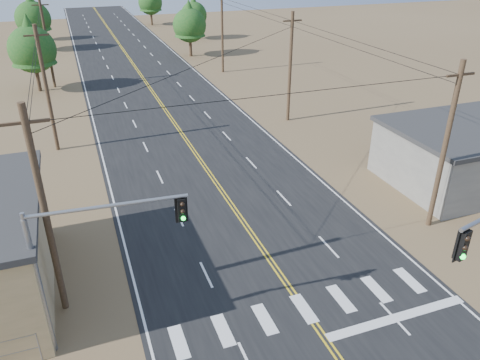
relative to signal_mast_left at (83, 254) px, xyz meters
name	(u,v)px	position (x,y,z in m)	size (l,w,h in m)	color
road	(187,141)	(9.22, 20.70, -4.57)	(15.00, 200.00, 0.02)	black
utility_pole_left_near	(45,214)	(-1.28, 2.70, 0.53)	(1.80, 0.30, 10.00)	#4C3826
utility_pole_left_mid	(47,89)	(-1.28, 22.70, 0.53)	(1.80, 0.30, 10.00)	#4C3826
utility_pole_left_far	(47,43)	(-1.28, 42.70, 0.53)	(1.80, 0.30, 10.00)	#4C3826
utility_pole_right_near	(445,147)	(19.72, 2.70, 0.53)	(1.80, 0.30, 10.00)	#4C3826
utility_pole_right_mid	(290,67)	(19.72, 22.70, 0.53)	(1.80, 0.30, 10.00)	#4C3826
utility_pole_right_far	(222,32)	(19.72, 42.70, 0.53)	(1.80, 0.30, 10.00)	#4C3826
signal_mast_left	(83,254)	(0.00, 0.00, 0.00)	(6.10, 0.78, 6.71)	gray
tree_left_near	(31,45)	(-2.90, 41.58, 0.66)	(5.14, 5.14, 8.57)	#3F2D1E
tree_left_mid	(32,15)	(-3.40, 65.51, 0.80)	(5.28, 5.28, 8.80)	#3F2D1E
tree_left_far	(37,15)	(-3.20, 75.05, -0.42)	(4.09, 4.09, 6.82)	#3F2D1E
tree_right_near	(189,22)	(18.22, 53.55, 0.39)	(4.87, 4.87, 8.12)	#3F2D1E
tree_right_mid	(194,12)	(22.35, 66.52, -0.03)	(4.47, 4.47, 7.45)	#3F2D1E
tree_right_far	(150,0)	(18.22, 85.14, 0.30)	(4.79, 4.79, 7.99)	#3F2D1E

